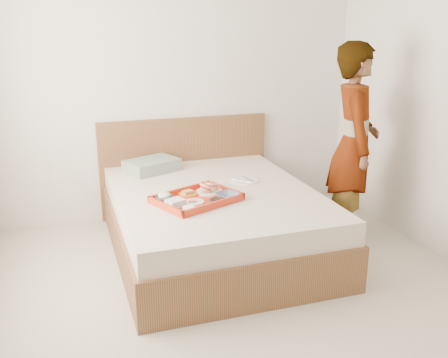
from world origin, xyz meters
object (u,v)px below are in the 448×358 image
tray (197,198)px  dinner_plate (245,181)px  person (354,145)px  bed (214,221)px

tray → dinner_plate: size_ratio=2.51×
dinner_plate → person: (0.87, -0.26, 0.31)m
tray → person: size_ratio=0.35×
bed → tray: 0.41m
dinner_plate → bed: bearing=-154.9°
dinner_plate → person: 0.96m
bed → person: 1.33m
bed → tray: tray is taller
bed → dinner_plate: bearing=25.1°
tray → person: person is taller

